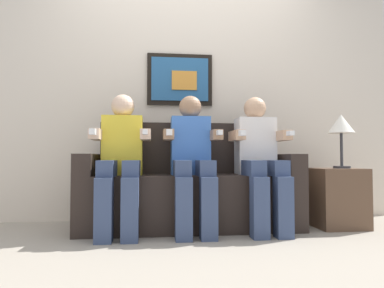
% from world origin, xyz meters
% --- Properties ---
extents(ground_plane, '(5.47, 5.47, 0.00)m').
position_xyz_m(ground_plane, '(0.00, 0.00, 0.00)').
color(ground_plane, '#9E9384').
extents(back_wall_assembly, '(4.21, 0.10, 2.60)m').
position_xyz_m(back_wall_assembly, '(-0.00, 0.76, 1.30)').
color(back_wall_assembly, beige).
rests_on(back_wall_assembly, ground_plane).
extents(couch, '(1.81, 0.58, 0.90)m').
position_xyz_m(couch, '(0.00, 0.33, 0.31)').
color(couch, '#2D231E').
rests_on(couch, ground_plane).
extents(person_on_left, '(0.46, 0.56, 1.11)m').
position_xyz_m(person_on_left, '(-0.56, 0.16, 0.61)').
color(person_on_left, yellow).
rests_on(person_on_left, ground_plane).
extents(person_in_middle, '(0.46, 0.56, 1.11)m').
position_xyz_m(person_in_middle, '(-0.00, 0.16, 0.61)').
color(person_in_middle, '#3F72CC').
rests_on(person_in_middle, ground_plane).
extents(person_on_right, '(0.46, 0.56, 1.11)m').
position_xyz_m(person_on_right, '(0.56, 0.16, 0.61)').
color(person_on_right, white).
rests_on(person_on_right, ground_plane).
extents(side_table_right, '(0.40, 0.40, 0.50)m').
position_xyz_m(side_table_right, '(1.25, 0.22, 0.25)').
color(side_table_right, brown).
rests_on(side_table_right, ground_plane).
extents(table_lamp, '(0.22, 0.22, 0.46)m').
position_xyz_m(table_lamp, '(1.28, 0.18, 0.86)').
color(table_lamp, '#333338').
rests_on(table_lamp, side_table_right).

